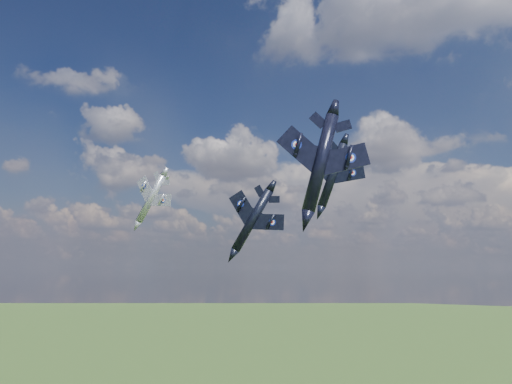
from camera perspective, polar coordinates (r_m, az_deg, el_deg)
The scene contains 4 objects.
jet_lead_navy at distance 79.93m, azimuth -0.41°, elevation -3.22°, with size 10.85×15.13×3.13m, color black, non-canonical shape.
jet_right_navy at distance 49.39m, azimuth 7.38°, elevation 3.35°, with size 9.76×13.61×2.82m, color black, non-canonical shape.
jet_high_navy at distance 80.95m, azimuth 8.75°, elevation 1.94°, with size 10.53×14.69×3.04m, color black, non-canonical shape.
jet_left_silver at distance 87.60m, azimuth -11.91°, elevation -0.73°, with size 9.03×12.58×2.60m, color #94959E, non-canonical shape.
Camera 1 is at (33.79, -48.96, 70.85)m, focal length 35.00 mm.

